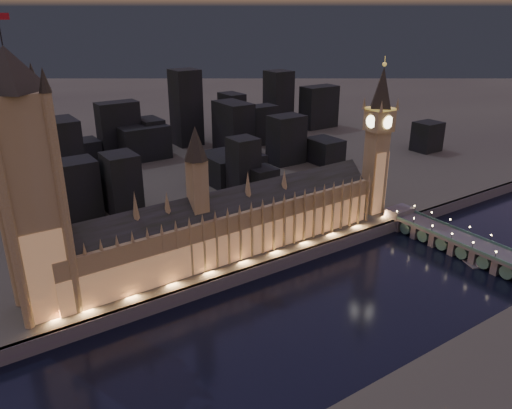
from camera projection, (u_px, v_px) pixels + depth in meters
ground_plane at (309, 310)px, 251.80m from camera, size 2000.00×2000.00×0.00m
north_bank at (54, 120)px, 650.94m from camera, size 2000.00×960.00×8.00m
embankment_wall at (262, 270)px, 281.91m from camera, size 2000.00×2.50×8.00m
palace_of_westminster at (229, 225)px, 285.04m from camera, size 202.00×24.35×78.00m
victoria_tower at (26, 177)px, 215.03m from camera, size 31.68×31.68×132.51m
elizabeth_tower at (379, 129)px, 330.91m from camera, size 18.00×18.00×105.46m
westminster_bridge at (460, 244)px, 308.03m from camera, size 18.73×113.00×15.90m
river_boat at (502, 259)px, 298.93m from camera, size 46.33×27.68×4.50m
city_backdrop at (163, 140)px, 448.35m from camera, size 485.45×215.63×79.82m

